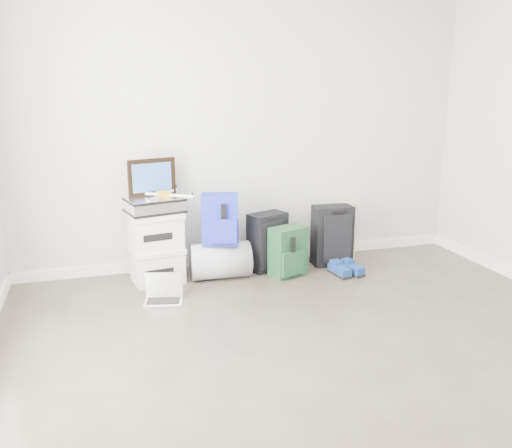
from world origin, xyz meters
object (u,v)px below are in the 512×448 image
object	(u,v)px
carry_on	(332,236)
laptop	(164,295)
duffel_bag	(220,260)
large_suitcase	(268,242)
boxes_stack	(156,247)
briefcase	(154,205)

from	to	relation	value
carry_on	laptop	bearing A→B (deg)	-161.59
carry_on	laptop	xyz separation A→B (m)	(-1.74, -0.46, -0.25)
duffel_bag	laptop	bearing A→B (deg)	-142.35
duffel_bag	laptop	xyz separation A→B (m)	(-0.58, -0.41, -0.12)
duffel_bag	large_suitcase	bearing A→B (deg)	13.85
boxes_stack	laptop	world-z (taller)	boxes_stack
briefcase	carry_on	world-z (taller)	briefcase
duffel_bag	carry_on	xyz separation A→B (m)	(1.16, 0.06, 0.13)
laptop	duffel_bag	bearing A→B (deg)	47.80
carry_on	briefcase	bearing A→B (deg)	-177.21
large_suitcase	briefcase	bearing A→B (deg)	159.48
briefcase	laptop	xyz separation A→B (m)	(-0.01, -0.48, -0.67)
boxes_stack	carry_on	size ratio (longest dim) A/B	1.08
boxes_stack	duffel_bag	size ratio (longest dim) A/B	1.19
briefcase	laptop	size ratio (longest dim) A/B	1.34
carry_on	duffel_bag	bearing A→B (deg)	-173.66
boxes_stack	briefcase	distance (m)	0.39
boxes_stack	large_suitcase	xyz separation A→B (m)	(1.07, 0.02, -0.05)
large_suitcase	carry_on	world-z (taller)	carry_on
large_suitcase	carry_on	xyz separation A→B (m)	(0.67, -0.04, 0.02)
duffel_bag	carry_on	size ratio (longest dim) A/B	0.91
large_suitcase	carry_on	distance (m)	0.67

